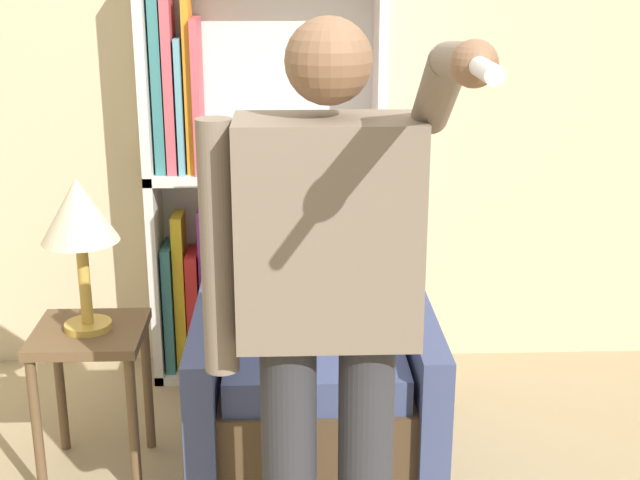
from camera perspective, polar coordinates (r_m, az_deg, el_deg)
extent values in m
cube|color=beige|center=(3.95, -1.26, 11.45)|extent=(8.00, 0.06, 2.80)
cube|color=silver|center=(3.90, -10.72, 4.06)|extent=(0.04, 0.28, 1.86)
cube|color=silver|center=(3.88, 3.73, 4.25)|extent=(0.04, 0.28, 1.86)
cube|color=silver|center=(3.99, -3.48, 4.64)|extent=(1.02, 0.01, 1.86)
cube|color=silver|center=(4.17, -3.28, -8.09)|extent=(1.02, 0.28, 0.04)
cube|color=silver|center=(3.86, -3.52, 4.19)|extent=(1.02, 0.28, 0.04)
cube|color=#337070|center=(4.07, -9.53, -4.17)|extent=(0.04, 0.22, 0.58)
cube|color=gold|center=(4.04, -8.88, -3.25)|extent=(0.05, 0.17, 0.72)
cube|color=red|center=(4.07, -8.02, -4.38)|extent=(0.05, 0.21, 0.55)
cube|color=purple|center=(4.03, -7.31, -3.07)|extent=(0.04, 0.17, 0.74)
cube|color=red|center=(4.02, -6.53, -3.08)|extent=(0.05, 0.18, 0.74)
cube|color=purple|center=(4.05, -5.67, -4.35)|extent=(0.05, 0.23, 0.55)
cube|color=#337070|center=(3.82, -10.30, 10.17)|extent=(0.04, 0.17, 0.79)
cube|color=#BC4C56|center=(3.81, -9.59, 10.60)|extent=(0.04, 0.19, 0.85)
cube|color=#5B99A8|center=(3.82, -8.85, 8.50)|extent=(0.02, 0.21, 0.56)
cube|color=orange|center=(3.80, -8.36, 9.89)|extent=(0.03, 0.16, 0.75)
cube|color=#BC4C56|center=(3.81, -7.82, 9.12)|extent=(0.03, 0.23, 0.64)
cube|color=#4C3823|center=(3.30, -0.36, -11.69)|extent=(0.65, 0.73, 0.43)
cube|color=#3D4770|center=(3.13, -0.34, -7.69)|extent=(0.61, 0.61, 0.12)
cube|color=#3D4770|center=(3.38, -0.55, -1.38)|extent=(0.65, 0.16, 1.02)
cube|color=#3D4770|center=(3.26, -7.06, -10.12)|extent=(0.10, 0.81, 0.63)
cube|color=#3D4770|center=(3.28, 6.30, -9.91)|extent=(0.10, 0.81, 0.63)
cube|color=#756656|center=(2.22, 0.52, 0.57)|extent=(0.46, 0.24, 0.57)
sphere|color=brown|center=(2.14, 0.55, 11.39)|extent=(0.21, 0.21, 0.21)
cylinder|color=#756656|center=(2.24, -6.53, -0.60)|extent=(0.09, 0.09, 0.66)
cylinder|color=#756656|center=(2.06, 7.59, 9.45)|extent=(0.09, 0.28, 0.23)
cylinder|color=#756656|center=(1.81, 8.99, 11.19)|extent=(0.08, 0.27, 0.10)
sphere|color=brown|center=(1.68, 9.85, 11.05)|extent=(0.09, 0.09, 0.09)
cylinder|color=white|center=(1.59, 10.54, 10.64)|extent=(0.04, 0.15, 0.04)
cube|color=brown|center=(3.28, -14.57, -5.82)|extent=(0.39, 0.39, 0.04)
cylinder|color=brown|center=(3.30, -17.65, -11.51)|extent=(0.04, 0.04, 0.54)
cylinder|color=brown|center=(3.22, -11.85, -11.70)|extent=(0.04, 0.04, 0.54)
cylinder|color=brown|center=(3.58, -16.29, -8.95)|extent=(0.04, 0.04, 0.54)
cylinder|color=brown|center=(3.51, -10.98, -9.05)|extent=(0.04, 0.04, 0.54)
cylinder|color=gold|center=(3.26, -14.61, -5.33)|extent=(0.17, 0.17, 0.02)
cylinder|color=gold|center=(3.21, -14.84, -2.64)|extent=(0.04, 0.04, 0.30)
cone|color=beige|center=(3.13, -15.21, 1.88)|extent=(0.27, 0.27, 0.22)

